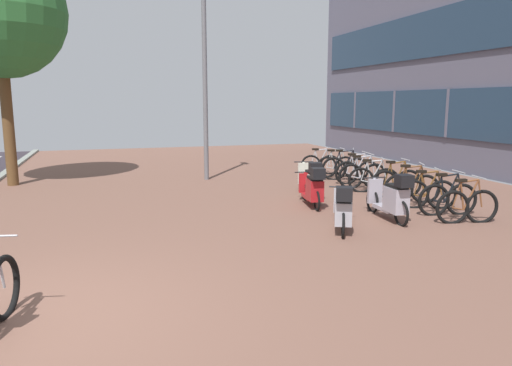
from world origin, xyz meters
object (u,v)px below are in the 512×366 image
at_px(bicycle_rack_04, 396,183).
at_px(scooter_mid, 313,188).
at_px(bicycle_rack_08, 345,169).
at_px(scooter_near, 310,180).
at_px(bicycle_rack_09, 336,166).
at_px(bicycle_rack_10, 320,164).
at_px(bicycle_rack_00, 467,206).
at_px(bicycle_rack_03, 412,188).
at_px(lamp_post, 205,72).
at_px(bicycle_rack_07, 357,172).
at_px(bicycle_rack_05, 374,180).
at_px(scooter_far, 392,198).
at_px(scooter_extra, 343,209).
at_px(bicycle_rack_02, 428,194).
at_px(bicycle_rack_01, 448,199).
at_px(bicycle_rack_06, 363,176).

height_order(bicycle_rack_04, scooter_mid, bicycle_rack_04).
distance_m(bicycle_rack_08, scooter_near, 3.11).
xyz_separation_m(bicycle_rack_09, scooter_mid, (-2.56, -3.88, 0.10)).
relative_size(bicycle_rack_08, bicycle_rack_10, 1.02).
relative_size(bicycle_rack_00, bicycle_rack_09, 1.00).
distance_m(bicycle_rack_03, lamp_post, 6.91).
xyz_separation_m(bicycle_rack_07, bicycle_rack_08, (-0.04, 0.68, 0.01)).
xyz_separation_m(bicycle_rack_05, scooter_far, (-1.29, -2.82, 0.13)).
height_order(scooter_far, scooter_extra, scooter_far).
distance_m(bicycle_rack_04, scooter_near, 2.21).
bearing_deg(bicycle_rack_10, bicycle_rack_05, -90.89).
bearing_deg(bicycle_rack_03, scooter_near, 150.93).
height_order(bicycle_rack_02, scooter_near, scooter_near).
height_order(bicycle_rack_05, bicycle_rack_08, bicycle_rack_08).
bearing_deg(bicycle_rack_00, scooter_far, 155.80).
bearing_deg(bicycle_rack_08, bicycle_rack_09, 87.53).
height_order(bicycle_rack_02, scooter_mid, scooter_mid).
bearing_deg(bicycle_rack_01, bicycle_rack_03, 86.67).
bearing_deg(bicycle_rack_10, bicycle_rack_03, -88.07).
bearing_deg(bicycle_rack_00, scooter_extra, 176.82).
xyz_separation_m(bicycle_rack_04, bicycle_rack_10, (-0.19, 4.10, -0.02)).
bearing_deg(bicycle_rack_09, bicycle_rack_00, -92.20).
relative_size(scooter_far, scooter_extra, 1.14).
xyz_separation_m(bicycle_rack_02, bicycle_rack_08, (0.10, 4.10, 0.02)).
relative_size(bicycle_rack_08, lamp_post, 0.22).
xyz_separation_m(bicycle_rack_02, bicycle_rack_05, (-0.15, 2.05, 0.01)).
relative_size(bicycle_rack_05, bicycle_rack_06, 0.89).
xyz_separation_m(scooter_near, scooter_extra, (-0.72, -3.08, -0.02)).
relative_size(bicycle_rack_03, bicycle_rack_04, 0.92).
relative_size(bicycle_rack_04, scooter_far, 0.78).
bearing_deg(scooter_near, bicycle_rack_03, -29.07).
xyz_separation_m(scooter_near, lamp_post, (-1.89, 3.63, 2.82)).
relative_size(bicycle_rack_09, scooter_near, 0.71).
distance_m(bicycle_rack_04, bicycle_rack_05, 0.73).
relative_size(bicycle_rack_08, scooter_extra, 0.85).
bearing_deg(bicycle_rack_02, bicycle_rack_10, 91.03).
height_order(bicycle_rack_01, scooter_near, scooter_near).
relative_size(bicycle_rack_05, scooter_mid, 0.73).
bearing_deg(bicycle_rack_04, bicycle_rack_01, -93.01).
xyz_separation_m(bicycle_rack_05, bicycle_rack_10, (0.05, 3.42, -0.01)).
height_order(bicycle_rack_01, bicycle_rack_04, bicycle_rack_04).
bearing_deg(bicycle_rack_04, bicycle_rack_10, 92.64).
bearing_deg(bicycle_rack_04, bicycle_rack_08, 89.83).
relative_size(bicycle_rack_05, scooter_far, 0.71).
relative_size(bicycle_rack_03, bicycle_rack_07, 0.92).
distance_m(bicycle_rack_01, scooter_far, 1.43).
relative_size(scooter_near, scooter_mid, 1.08).
distance_m(bicycle_rack_01, bicycle_rack_02, 0.68).
bearing_deg(bicycle_rack_10, scooter_near, -118.57).
bearing_deg(bicycle_rack_09, bicycle_rack_10, 108.35).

